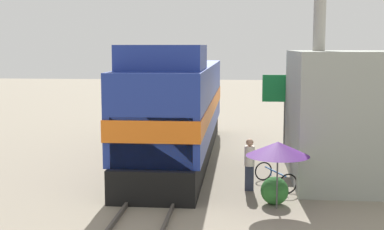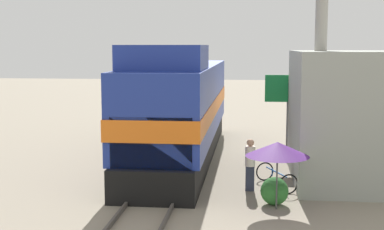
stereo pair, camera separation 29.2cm
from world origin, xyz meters
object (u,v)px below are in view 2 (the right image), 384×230
object	(u,v)px
locomotive	(180,110)
vendor_umbrella	(277,149)
billboard_sign	(288,96)
bicycle	(276,177)
utility_pole	(322,15)
person_bystander	(250,163)

from	to	relation	value
locomotive	vendor_umbrella	world-z (taller)	locomotive
locomotive	billboard_sign	world-z (taller)	locomotive
vendor_umbrella	bicycle	world-z (taller)	vendor_umbrella
utility_pole	bicycle	world-z (taller)	utility_pole
billboard_sign	bicycle	bearing A→B (deg)	-98.59
locomotive	utility_pole	distance (m)	7.31
utility_pole	person_bystander	world-z (taller)	utility_pole
utility_pole	person_bystander	bearing A→B (deg)	-141.66
locomotive	bicycle	world-z (taller)	locomotive
vendor_umbrella	utility_pole	bearing A→B (deg)	67.14
locomotive	bicycle	size ratio (longest dim) A/B	7.32
vendor_umbrella	person_bystander	distance (m)	2.31
locomotive	vendor_umbrella	xyz separation A→B (m)	(3.85, -6.83, -0.33)
person_bystander	vendor_umbrella	bearing A→B (deg)	-68.00
billboard_sign	person_bystander	bearing A→B (deg)	-107.66
locomotive	vendor_umbrella	bearing A→B (deg)	-60.63
billboard_sign	locomotive	bearing A→B (deg)	-179.06
locomotive	utility_pole	xyz separation A→B (m)	(5.51, -2.89, 3.83)
vendor_umbrella	locomotive	bearing A→B (deg)	119.37
vendor_umbrella	billboard_sign	distance (m)	7.02
billboard_sign	bicycle	xyz separation A→B (m)	(-0.66, -4.37, -2.44)
vendor_umbrella	bicycle	size ratio (longest dim) A/B	1.01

